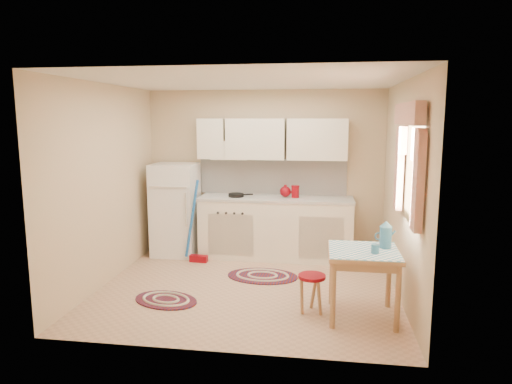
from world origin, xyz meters
TOP-DOWN VIEW (x-y plane):
  - room_shell at (0.16, 0.24)m, footprint 3.64×3.60m
  - fridge at (-1.32, 1.25)m, footprint 0.65×0.60m
  - broom at (-0.88, 0.90)m, footprint 0.29×0.14m
  - base_cabinets at (0.21, 1.30)m, footprint 2.25×0.60m
  - countertop at (0.21, 1.30)m, footprint 2.27×0.62m
  - frying_pan at (-0.38, 1.25)m, footprint 0.29×0.29m
  - red_kettle at (0.35, 1.30)m, footprint 0.20×0.19m
  - red_canister at (0.50, 1.30)m, footprint 0.12×0.12m
  - table at (1.32, -0.66)m, footprint 0.72×0.72m
  - stool at (0.80, -0.62)m, footprint 0.34×0.34m
  - coffee_pot at (1.55, -0.54)m, footprint 0.16×0.14m
  - mug at (1.43, -0.76)m, footprint 0.11×0.11m
  - rug_center at (0.13, 0.41)m, footprint 0.97×0.67m
  - rug_left at (-0.87, -0.55)m, footprint 0.88×0.71m

SIDE VIEW (x-z plane):
  - rug_center at x=0.13m, z-range 0.00..0.02m
  - rug_left at x=-0.87m, z-range 0.00..0.02m
  - stool at x=0.80m, z-range 0.00..0.42m
  - table at x=1.32m, z-range 0.00..0.72m
  - base_cabinets at x=0.21m, z-range 0.00..0.88m
  - broom at x=-0.88m, z-range 0.00..1.20m
  - fridge at x=-1.32m, z-range 0.00..1.40m
  - mug at x=1.43m, z-range 0.72..0.82m
  - coffee_pot at x=1.55m, z-range 0.72..1.03m
  - countertop at x=0.21m, z-range 0.88..0.92m
  - frying_pan at x=-0.38m, z-range 0.92..0.97m
  - red_canister at x=0.50m, z-range 0.92..1.08m
  - red_kettle at x=0.35m, z-range 0.92..1.10m
  - room_shell at x=0.16m, z-range 0.34..2.86m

